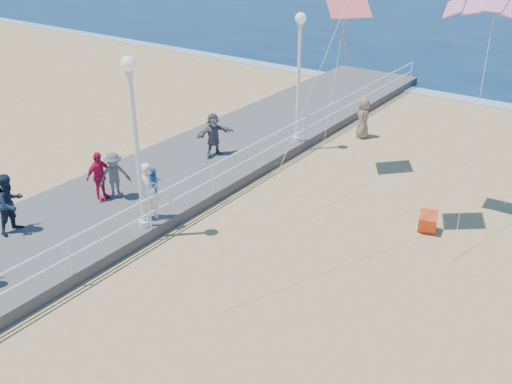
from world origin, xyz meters
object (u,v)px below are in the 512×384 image
Objects in this scene: beach_walker_c at (363,118)px; box_kite at (428,223)px; lamp_post_mid at (135,127)px; woman_holding_toddler at (149,192)px; lamp_post_far at (299,65)px; toddler_held at (155,181)px; spectator_5 at (214,134)px; spectator_7 at (10,203)px; spectator_2 at (114,176)px; spectator_3 at (99,176)px.

box_kite is at bearing 28.42° from beach_walker_c.
lamp_post_mid is 2.80× the size of woman_holding_toddler.
lamp_post_far is 8.83m from woman_holding_toddler.
lamp_post_mid is at bearing -154.42° from toddler_held.
spectator_5 is 8.36m from spectator_7.
lamp_post_mid is at bearing -19.28° from beach_walker_c.
spectator_7 is (-0.84, -3.34, 0.12)m from spectator_2.
spectator_7 reaches higher than spectator_3.
spectator_5 is 0.92× the size of spectator_7.
lamp_post_mid reaches higher than toddler_held.
toddler_held is at bearing -90.22° from lamp_post_far.
woman_holding_toddler is 1.10× the size of spectator_5.
box_kite is (5.46, -6.52, -0.61)m from beach_walker_c.
woman_holding_toddler is at bearing -91.22° from lamp_post_far.
spectator_5 is at bearing 25.21° from spectator_2.
spectator_2 is at bearing -169.41° from box_kite.
spectator_7 is (-3.00, -3.12, -0.35)m from toddler_held.
spectator_2 is (-2.01, 0.37, -0.12)m from woman_holding_toddler.
beach_walker_c is at bearing -5.56° from spectator_5.
toddler_held is 0.51× the size of spectator_5.
lamp_post_far reaches higher than spectator_7.
lamp_post_mid is 2.82× the size of spectator_7.
lamp_post_mid is 2.93× the size of beach_walker_c.
spectator_2 reaches higher than box_kite.
woman_holding_toddler is 2.39m from spectator_3.
spectator_3 is (-2.57, 0.52, -2.41)m from lamp_post_mid.
spectator_5 is (-1.93, 5.80, -2.40)m from lamp_post_mid.
woman_holding_toddler reaches higher than beach_walker_c.
spectator_7 is at bearing -165.76° from spectator_2.
beach_walker_c is (3.56, 6.21, -0.36)m from spectator_5.
lamp_post_far is at bearing 22.48° from toddler_held.
box_kite is at bearing -35.16° from spectator_2.
lamp_post_mid is 5.99× the size of toddler_held.
box_kite is (9.29, 4.63, -0.93)m from spectator_2.
spectator_5 is at bearing -121.01° from lamp_post_far.
lamp_post_far reaches higher than beach_walker_c.
toddler_held is at bearing -85.69° from spectator_3.
spectator_3 is 0.90× the size of spectator_7.
lamp_post_far is 2.93× the size of beach_walker_c.
lamp_post_far is 8.87× the size of box_kite.
lamp_post_far reaches higher than spectator_3.
lamp_post_mid is 4.56m from spectator_7.
beach_walker_c is at bearing 13.73° from woman_holding_toddler.
spectator_2 is at bearing 106.91° from toddler_held.
beach_walker_c is (1.67, 11.37, -0.78)m from toddler_held.
box_kite is (10.13, 7.97, -1.04)m from spectator_7.
spectator_7 is 3.15× the size of box_kite.
beach_walker_c is 3.03× the size of box_kite.
lamp_post_far is 3.21× the size of spectator_2.
spectator_3 is 2.83× the size of box_kite.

